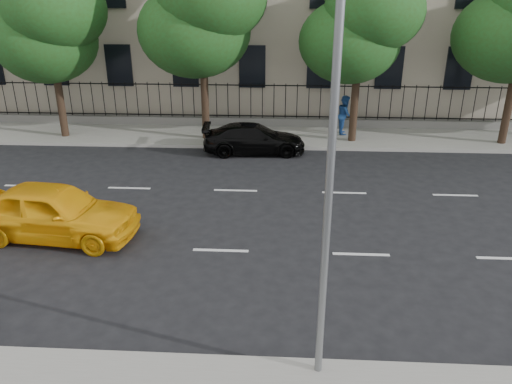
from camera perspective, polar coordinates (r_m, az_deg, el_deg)
ground at (r=12.36m, az=-5.50°, el=-12.38°), size 120.00×120.00×0.00m
far_sidewalk at (r=25.04m, az=-0.84°, el=6.49°), size 60.00×4.00×0.15m
lane_markings at (r=16.43m, az=-3.10°, el=-2.82°), size 49.60×4.62×0.01m
iron_fence at (r=26.53m, az=-0.59°, el=8.70°), size 30.00×0.50×2.20m
street_light at (r=8.47m, az=8.52°, el=9.22°), size 0.25×3.32×8.05m
tree_b at (r=25.70m, az=-22.54°, el=18.37°), size 5.53×5.12×8.97m
tree_c at (r=23.64m, az=-6.14°, el=20.99°), size 5.89×5.50×9.80m
tree_d at (r=23.60m, az=11.99°, el=19.26°), size 5.34×4.94×8.84m
yellow_taxi at (r=15.95m, az=-22.09°, el=-2.08°), size 5.15×2.51×1.69m
black_sedan at (r=22.46m, az=-0.23°, el=6.12°), size 4.66×2.14×1.32m
pedestrian_far at (r=25.24m, az=10.14°, el=8.68°), size 0.76×0.95×1.90m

